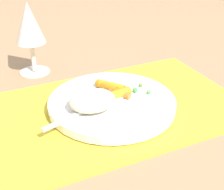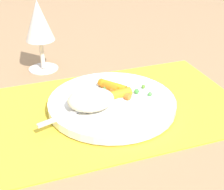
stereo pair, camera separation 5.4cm
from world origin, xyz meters
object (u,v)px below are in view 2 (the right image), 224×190
at_px(wine_glass, 39,23).
at_px(carrot_portion, 115,90).
at_px(plate, 112,103).
at_px(fork, 95,105).
at_px(rice_mound, 91,99).

bearing_deg(wine_glass, carrot_portion, -63.39).
distance_m(plate, wine_glass, 0.26).
bearing_deg(carrot_portion, fork, -148.14).
xyz_separation_m(carrot_portion, fork, (-0.05, -0.03, -0.01)).
relative_size(carrot_portion, fork, 0.45).
bearing_deg(wine_glass, fork, -77.06).
xyz_separation_m(rice_mound, carrot_portion, (0.06, 0.03, -0.01)).
bearing_deg(rice_mound, wine_glass, 101.08).
relative_size(plate, fork, 1.31).
relative_size(carrot_portion, wine_glass, 0.50).
distance_m(rice_mound, wine_glass, 0.25).
xyz_separation_m(plate, fork, (-0.04, -0.01, 0.01)).
height_order(rice_mound, carrot_portion, rice_mound).
relative_size(rice_mound, fork, 0.46).
bearing_deg(carrot_portion, wine_glass, 116.61).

